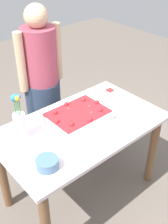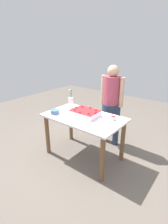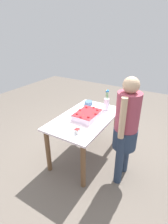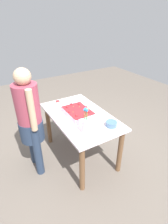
{
  "view_description": "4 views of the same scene",
  "coord_description": "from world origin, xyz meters",
  "views": [
    {
      "loc": [
        -1.1,
        -1.3,
        2.0
      ],
      "look_at": [
        0.04,
        0.01,
        0.84
      ],
      "focal_mm": 45.0,
      "sensor_mm": 36.0,
      "label": 1
    },
    {
      "loc": [
        1.59,
        -2.01,
        1.82
      ],
      "look_at": [
        -0.02,
        0.03,
        0.8
      ],
      "focal_mm": 28.0,
      "sensor_mm": 36.0,
      "label": 2
    },
    {
      "loc": [
        2.05,
        1.21,
        1.99
      ],
      "look_at": [
        0.04,
        -0.0,
        0.85
      ],
      "focal_mm": 28.0,
      "sensor_mm": 36.0,
      "label": 3
    },
    {
      "loc": [
        -1.87,
        1.06,
        2.0
      ],
      "look_at": [
        -0.06,
        -0.03,
        0.81
      ],
      "focal_mm": 28.0,
      "sensor_mm": 36.0,
      "label": 4
    }
  ],
  "objects": [
    {
      "name": "ground_plane",
      "position": [
        0.0,
        0.0,
        0.0
      ],
      "size": [
        8.0,
        8.0,
        0.0
      ],
      "primitive_type": "plane",
      "color": "#645B51"
    },
    {
      "name": "dining_table",
      "position": [
        0.0,
        0.0,
        0.61
      ],
      "size": [
        1.28,
        0.75,
        0.74
      ],
      "color": "white",
      "rests_on": "ground_plane"
    },
    {
      "name": "sheet_cake",
      "position": [
        0.0,
        0.04,
        0.79
      ],
      "size": [
        0.44,
        0.32,
        0.12
      ],
      "color": "white",
      "rests_on": "dining_table"
    },
    {
      "name": "serving_plate_with_slice",
      "position": [
        0.45,
        0.14,
        0.76
      ],
      "size": [
        0.2,
        0.2,
        0.07
      ],
      "color": "white",
      "rests_on": "dining_table"
    },
    {
      "name": "cake_knife",
      "position": [
        0.35,
        -0.23,
        0.74
      ],
      "size": [
        0.2,
        0.03,
        0.0
      ],
      "primitive_type": "cube",
      "rotation": [
        0.0,
        0.0,
        3.09
      ],
      "color": "silver",
      "rests_on": "dining_table"
    },
    {
      "name": "flower_vase",
      "position": [
        -0.41,
        0.16,
        0.87
      ],
      "size": [
        0.09,
        0.09,
        0.35
      ],
      "color": "white",
      "rests_on": "dining_table"
    },
    {
      "name": "fruit_bowl",
      "position": [
        -0.45,
        -0.2,
        0.77
      ],
      "size": [
        0.14,
        0.14,
        0.07
      ],
      "primitive_type": "cylinder",
      "color": "#4A6F91",
      "rests_on": "dining_table"
    },
    {
      "name": "person_standing",
      "position": [
        0.11,
        0.68,
        0.85
      ],
      "size": [
        0.45,
        0.31,
        1.49
      ],
      "rotation": [
        0.0,
        0.0,
        -1.57
      ],
      "color": "#27364E",
      "rests_on": "ground_plane"
    }
  ]
}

